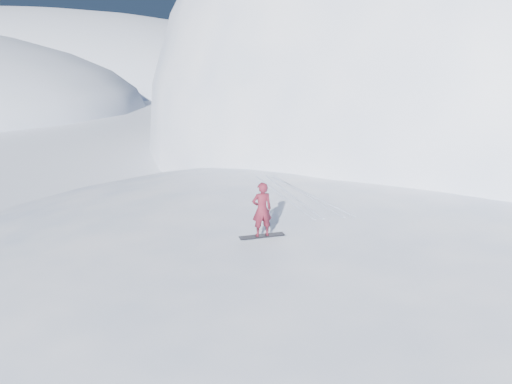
% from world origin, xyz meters
% --- Properties ---
extents(ground, '(400.00, 400.00, 0.00)m').
position_xyz_m(ground, '(0.00, 0.00, 0.00)').
color(ground, white).
rests_on(ground, ground).
extents(near_ridge, '(36.00, 28.00, 4.80)m').
position_xyz_m(near_ridge, '(1.00, 3.00, 0.00)').
color(near_ridge, white).
rests_on(near_ridge, ground).
extents(summit_peak, '(60.00, 56.00, 56.00)m').
position_xyz_m(summit_peak, '(22.00, 26.00, 0.00)').
color(summit_peak, white).
rests_on(summit_peak, ground).
extents(peak_shoulder, '(28.00, 24.00, 18.00)m').
position_xyz_m(peak_shoulder, '(10.00, 20.00, 0.00)').
color(peak_shoulder, white).
rests_on(peak_shoulder, ground).
extents(far_ridge_c, '(140.00, 90.00, 36.00)m').
position_xyz_m(far_ridge_c, '(-40.00, 110.00, 0.00)').
color(far_ridge_c, white).
rests_on(far_ridge_c, ground).
extents(wind_bumps, '(16.00, 14.40, 1.00)m').
position_xyz_m(wind_bumps, '(-0.56, 2.12, 0.00)').
color(wind_bumps, white).
rests_on(wind_bumps, ground).
extents(snowboard, '(1.41, 0.40, 0.02)m').
position_xyz_m(snowboard, '(-3.39, 0.26, 2.41)').
color(snowboard, black).
rests_on(snowboard, near_ridge).
extents(snowboarder, '(0.64, 0.46, 1.67)m').
position_xyz_m(snowboarder, '(-3.39, 0.26, 3.26)').
color(snowboarder, maroon).
rests_on(snowboarder, snowboard).
extents(board_tracks, '(2.43, 5.96, 0.04)m').
position_xyz_m(board_tracks, '(-1.26, 4.32, 2.42)').
color(board_tracks, silver).
rests_on(board_tracks, ground).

